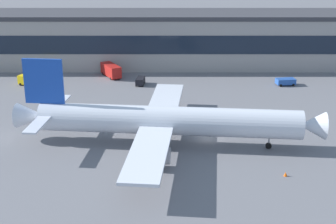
# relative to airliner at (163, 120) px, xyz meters

# --- Properties ---
(ground_plane) EXTENTS (600.00, 600.00, 0.00)m
(ground_plane) POSITION_rel_airliner_xyz_m (8.20, 2.71, -4.76)
(ground_plane) COLOR slate
(terminal_building) EXTENTS (180.73, 18.54, 15.56)m
(terminal_building) POSITION_rel_airliner_xyz_m (8.20, 60.16, 3.04)
(terminal_building) COLOR #9E9993
(terminal_building) RESTS_ON ground_plane
(airliner) EXTENTS (56.59, 48.57, 15.73)m
(airliner) POSITION_rel_airliner_xyz_m (0.00, 0.00, 0.00)
(airliner) COLOR silver
(airliner) RESTS_ON ground_plane
(fuel_truck) EXTENTS (6.48, 8.72, 3.35)m
(fuel_truck) POSITION_rel_airliner_xyz_m (-14.79, 46.70, -2.88)
(fuel_truck) COLOR red
(fuel_truck) RESTS_ON ground_plane
(crew_van) EXTENTS (5.64, 3.81, 2.55)m
(crew_van) POSITION_rel_airliner_xyz_m (-35.34, 38.53, -3.30)
(crew_van) COLOR yellow
(crew_van) RESTS_ON ground_plane
(pushback_tractor) EXTENTS (5.12, 3.26, 1.75)m
(pushback_tractor) POSITION_rel_airliner_xyz_m (30.99, 38.56, -3.71)
(pushback_tractor) COLOR #2651A5
(pushback_tractor) RESTS_ON ground_plane
(follow_me_car) EXTENTS (2.43, 4.59, 1.85)m
(follow_me_car) POSITION_rel_airliner_xyz_m (-6.42, 39.09, -3.67)
(follow_me_car) COLOR black
(follow_me_car) RESTS_ON ground_plane
(traffic_cone_0) EXTENTS (0.58, 0.58, 0.73)m
(traffic_cone_0) POSITION_rel_airliner_xyz_m (19.64, -12.78, -4.40)
(traffic_cone_0) COLOR #F2590C
(traffic_cone_0) RESTS_ON ground_plane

